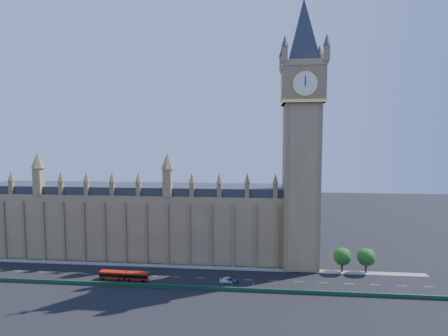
# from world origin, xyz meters

# --- Properties ---
(ground) EXTENTS (400.00, 400.00, 0.00)m
(ground) POSITION_xyz_m (0.00, 0.00, 0.00)
(ground) COLOR black
(ground) RESTS_ON ground
(palace_westminster) EXTENTS (120.00, 20.00, 28.00)m
(palace_westminster) POSITION_xyz_m (-25.00, 22.00, 13.86)
(palace_westminster) COLOR olive
(palace_westminster) RESTS_ON ground
(elizabeth_tower) EXTENTS (20.59, 20.59, 105.00)m
(elizabeth_tower) POSITION_xyz_m (38.00, 13.99, 54.56)
(elizabeth_tower) COLOR olive
(elizabeth_tower) RESTS_ON ground
(bridge_parapet) EXTENTS (160.00, 0.60, 1.20)m
(bridge_parapet) POSITION_xyz_m (0.00, -9.00, 0.60)
(bridge_parapet) COLOR #1E4C2D
(bridge_parapet) RESTS_ON ground
(kerb_north) EXTENTS (160.00, 3.00, 0.16)m
(kerb_north) POSITION_xyz_m (0.00, 9.50, 0.08)
(kerb_north) COLOR gray
(kerb_north) RESTS_ON ground
(tree_east_near) EXTENTS (6.00, 6.00, 8.50)m
(tree_east_near) POSITION_xyz_m (52.22, 10.08, 5.64)
(tree_east_near) COLOR #382619
(tree_east_near) RESTS_ON ground
(tree_east_far) EXTENTS (6.00, 6.00, 8.50)m
(tree_east_far) POSITION_xyz_m (60.22, 10.08, 5.64)
(tree_east_far) COLOR #382619
(tree_east_far) RESTS_ON ground
(red_bus) EXTENTS (16.32, 3.00, 2.76)m
(red_bus) POSITION_xyz_m (-20.41, -4.03, 1.46)
(red_bus) COLOR red
(red_bus) RESTS_ON ground
(car_grey) EXTENTS (4.91, 2.41, 1.61)m
(car_grey) POSITION_xyz_m (14.43, -2.83, 0.81)
(car_grey) COLOR #3E4246
(car_grey) RESTS_ON ground
(car_silver) EXTENTS (4.76, 2.14, 1.52)m
(car_silver) POSITION_xyz_m (13.92, -2.53, 0.76)
(car_silver) COLOR #9DA0A4
(car_silver) RESTS_ON ground
(car_white) EXTENTS (4.53, 2.00, 1.29)m
(car_white) POSITION_xyz_m (13.08, -3.32, 0.65)
(car_white) COLOR silver
(car_white) RESTS_ON ground
(cone_a) EXTENTS (0.50, 0.50, 0.65)m
(cone_a) POSITION_xyz_m (14.00, -2.24, 0.32)
(cone_a) COLOR black
(cone_a) RESTS_ON ground
(cone_b) EXTENTS (0.52, 0.52, 0.69)m
(cone_b) POSITION_xyz_m (14.00, -0.35, 0.34)
(cone_b) COLOR black
(cone_b) RESTS_ON ground
(cone_c) EXTENTS (0.66, 0.66, 0.79)m
(cone_c) POSITION_xyz_m (14.00, -1.36, 0.39)
(cone_c) COLOR black
(cone_c) RESTS_ON ground
(cone_d) EXTENTS (0.58, 0.58, 0.73)m
(cone_d) POSITION_xyz_m (21.56, -3.79, 0.36)
(cone_d) COLOR black
(cone_d) RESTS_ON ground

